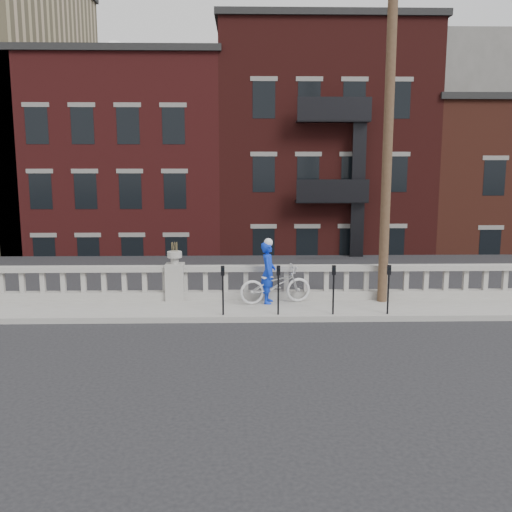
# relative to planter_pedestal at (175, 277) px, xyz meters

# --- Properties ---
(ground) EXTENTS (120.00, 120.00, 0.00)m
(ground) POSITION_rel_planter_pedestal_xyz_m (0.00, -3.95, -0.83)
(ground) COLOR black
(ground) RESTS_ON ground
(sidewalk) EXTENTS (32.00, 2.20, 0.15)m
(sidewalk) POSITION_rel_planter_pedestal_xyz_m (0.00, -0.95, -0.76)
(sidewalk) COLOR gray
(sidewalk) RESTS_ON ground
(balustrade) EXTENTS (28.00, 0.34, 1.03)m
(balustrade) POSITION_rel_planter_pedestal_xyz_m (0.00, 0.00, -0.19)
(balustrade) COLOR gray
(balustrade) RESTS_ON sidewalk
(planter_pedestal) EXTENTS (0.55, 0.55, 1.76)m
(planter_pedestal) POSITION_rel_planter_pedestal_xyz_m (0.00, 0.00, 0.00)
(planter_pedestal) COLOR gray
(planter_pedestal) RESTS_ON sidewalk
(lower_level) EXTENTS (80.00, 44.00, 20.80)m
(lower_level) POSITION_rel_planter_pedestal_xyz_m (0.56, 19.09, 1.80)
(lower_level) COLOR #605E59
(lower_level) RESTS_ON ground
(utility_pole) EXTENTS (1.60, 0.28, 10.00)m
(utility_pole) POSITION_rel_planter_pedestal_xyz_m (6.20, -0.35, 4.41)
(utility_pole) COLOR #422D1E
(utility_pole) RESTS_ON sidewalk
(parking_meter_b) EXTENTS (0.10, 0.09, 1.36)m
(parking_meter_b) POSITION_rel_planter_pedestal_xyz_m (1.50, -1.80, 0.17)
(parking_meter_b) COLOR black
(parking_meter_b) RESTS_ON sidewalk
(parking_meter_c) EXTENTS (0.10, 0.09, 1.36)m
(parking_meter_c) POSITION_rel_planter_pedestal_xyz_m (3.00, -1.80, 0.17)
(parking_meter_c) COLOR black
(parking_meter_c) RESTS_ON sidewalk
(parking_meter_d) EXTENTS (0.10, 0.09, 1.36)m
(parking_meter_d) POSITION_rel_planter_pedestal_xyz_m (4.50, -1.80, 0.17)
(parking_meter_d) COLOR black
(parking_meter_d) RESTS_ON sidewalk
(parking_meter_e) EXTENTS (0.10, 0.09, 1.36)m
(parking_meter_e) POSITION_rel_planter_pedestal_xyz_m (6.00, -1.80, 0.17)
(parking_meter_e) COLOR black
(parking_meter_e) RESTS_ON sidewalk
(bicycle) EXTENTS (2.24, 1.18, 1.12)m
(bicycle) POSITION_rel_planter_pedestal_xyz_m (2.99, -0.50, -0.12)
(bicycle) COLOR silver
(bicycle) RESTS_ON sidewalk
(cyclist) EXTENTS (0.52, 0.72, 1.82)m
(cyclist) POSITION_rel_planter_pedestal_xyz_m (2.78, -0.47, 0.23)
(cyclist) COLOR #0C2DC0
(cyclist) RESTS_ON sidewalk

